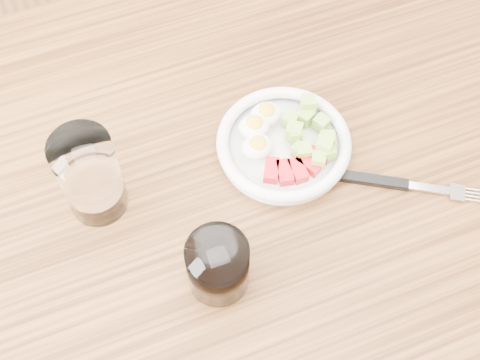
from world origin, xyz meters
name	(u,v)px	position (x,y,z in m)	size (l,w,h in m)	color
ground	(245,345)	(0.00, 0.00, 0.00)	(4.00, 4.00, 0.00)	brown
dining_table	(249,225)	(0.00, 0.00, 0.67)	(1.50, 0.90, 0.77)	brown
bowl	(283,143)	(0.07, 0.05, 0.79)	(0.19, 0.19, 0.05)	white
fork	(391,183)	(0.19, -0.06, 0.78)	(0.20, 0.13, 0.01)	black
water_glass	(90,176)	(-0.19, 0.07, 0.84)	(0.08, 0.08, 0.14)	white
coffee_glass	(218,266)	(-0.08, -0.10, 0.81)	(0.08, 0.08, 0.09)	white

